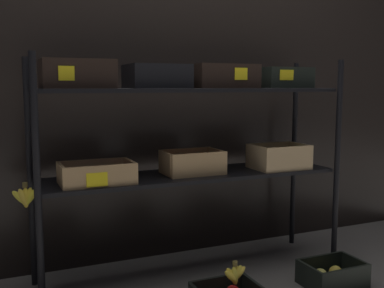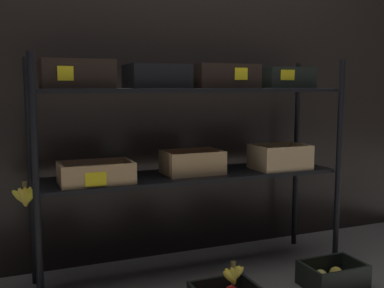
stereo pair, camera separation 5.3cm
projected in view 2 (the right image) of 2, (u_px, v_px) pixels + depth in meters
ground_plane at (192, 274)px, 2.59m from camera, size 10.00×10.00×0.00m
storefront_wall at (167, 107)px, 2.85m from camera, size 4.05×0.12×1.84m
display_rack at (192, 126)px, 2.49m from camera, size 1.78×0.45×1.20m
crate_ground_apple_gold at (333, 277)px, 2.43m from camera, size 0.32×0.22×0.13m
banana_bunch_loose at (233, 275)px, 2.19m from camera, size 0.14×0.04×0.12m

